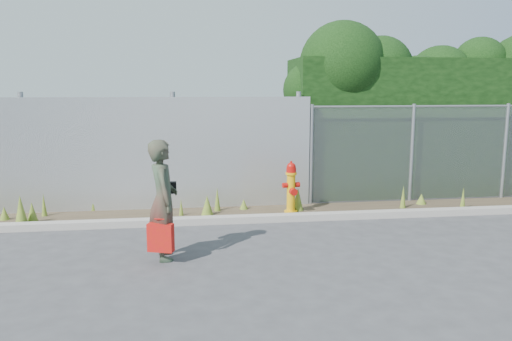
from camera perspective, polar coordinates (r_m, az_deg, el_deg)
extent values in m
plane|color=#3C3C3F|center=(7.32, 3.87, -9.49)|extent=(80.00, 80.00, 0.00)
cube|color=gray|center=(8.99, 1.55, -5.46)|extent=(16.00, 0.22, 0.12)
cube|color=#403324|center=(9.58, 0.97, -4.87)|extent=(16.00, 1.20, 0.01)
cone|color=#526E21|center=(9.42, -8.55, -4.25)|extent=(0.09, 0.09, 0.32)
cone|color=#526E21|center=(10.77, 18.36, -3.18)|extent=(0.21, 0.21, 0.22)
cone|color=#526E21|center=(9.50, -25.29, -4.24)|extent=(0.23, 0.23, 0.55)
cone|color=#526E21|center=(9.99, -10.19, -3.06)|extent=(0.16, 0.16, 0.48)
cone|color=#526E21|center=(9.81, -1.41, -3.95)|extent=(0.17, 0.17, 0.21)
cone|color=#526E21|center=(10.06, -23.08, -3.70)|extent=(0.10, 0.10, 0.43)
cone|color=#526E21|center=(10.10, -26.82, -4.46)|extent=(0.17, 0.17, 0.25)
cone|color=#526E21|center=(9.67, -4.45, -3.36)|extent=(0.12, 0.12, 0.47)
cone|color=#526E21|center=(10.30, 16.46, -2.98)|extent=(0.11, 0.11, 0.46)
cone|color=#526E21|center=(10.17, -18.14, -3.09)|extent=(0.10, 0.10, 0.50)
cone|color=#526E21|center=(10.61, 22.57, -3.03)|extent=(0.10, 0.10, 0.43)
cone|color=#526E21|center=(9.66, -24.20, -4.48)|extent=(0.20, 0.20, 0.38)
cone|color=#526E21|center=(9.38, -5.60, -4.06)|extent=(0.23, 0.23, 0.38)
cone|color=#526E21|center=(9.71, 4.80, -3.36)|extent=(0.22, 0.22, 0.46)
cube|color=#A7AAAE|center=(10.03, -18.26, 1.67)|extent=(8.50, 0.08, 2.20)
cylinder|color=gray|center=(10.44, -24.92, 1.83)|extent=(0.10, 0.10, 2.30)
cylinder|color=gray|center=(9.98, -9.36, 2.27)|extent=(0.10, 0.10, 2.30)
cylinder|color=gray|center=(10.22, 4.81, 2.52)|extent=(0.10, 0.10, 2.30)
cube|color=gray|center=(11.38, 22.15, 1.80)|extent=(6.50, 0.03, 2.00)
cylinder|color=gray|center=(11.31, 22.47, 6.83)|extent=(6.50, 0.04, 0.04)
cylinder|color=gray|center=(10.17, 6.33, 1.76)|extent=(0.07, 0.07, 2.05)
cylinder|color=gray|center=(10.90, 17.37, 1.89)|extent=(0.07, 0.07, 2.05)
cylinder|color=gray|center=(11.94, 26.54, 1.95)|extent=(0.07, 0.07, 2.05)
cube|color=black|center=(12.35, 21.21, 4.73)|extent=(7.30, 1.60, 3.00)
sphere|color=black|center=(10.98, 6.26, 9.16)|extent=(1.20, 1.20, 1.20)
sphere|color=black|center=(11.20, 9.83, 11.87)|extent=(1.86, 1.86, 1.86)
sphere|color=black|center=(11.53, 14.00, 11.25)|extent=(1.42, 1.42, 1.42)
sphere|color=black|center=(11.97, 18.04, 9.23)|extent=(1.34, 1.34, 1.34)
sphere|color=black|center=(12.50, 20.25, 9.84)|extent=(1.51, 1.51, 1.51)
sphere|color=black|center=(12.85, 24.18, 11.09)|extent=(1.21, 1.21, 1.21)
cylinder|color=#E2A40B|center=(9.60, 3.99, -4.73)|extent=(0.25, 0.25, 0.05)
cylinder|color=#E2A40B|center=(9.52, 4.01, -2.68)|extent=(0.16, 0.16, 0.76)
cylinder|color=#E2A40B|center=(9.45, 4.04, -0.34)|extent=(0.21, 0.21, 0.04)
cylinder|color=#B20F0A|center=(9.44, 4.04, 0.04)|extent=(0.19, 0.19, 0.09)
sphere|color=#B20F0A|center=(9.43, 4.05, 0.41)|extent=(0.17, 0.17, 0.17)
cylinder|color=#B20F0A|center=(9.41, 4.06, 0.94)|extent=(0.04, 0.04, 0.04)
cylinder|color=#B20F0A|center=(9.46, 3.29, -1.68)|extent=(0.09, 0.10, 0.10)
cylinder|color=#B20F0A|center=(9.51, 4.76, -1.64)|extent=(0.09, 0.10, 0.10)
cylinder|color=#B20F0A|center=(9.39, 4.17, -2.44)|extent=(0.13, 0.11, 0.13)
imported|color=#0F6141|center=(7.03, -10.57, -3.31)|extent=(0.48, 0.66, 1.68)
cube|color=#B81C0A|center=(6.93, -10.84, -7.54)|extent=(0.35, 0.13, 0.39)
cylinder|color=#B81C0A|center=(6.86, -10.91, -5.48)|extent=(0.17, 0.01, 0.01)
cube|color=black|center=(7.22, -9.96, -1.94)|extent=(0.22, 0.09, 0.17)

